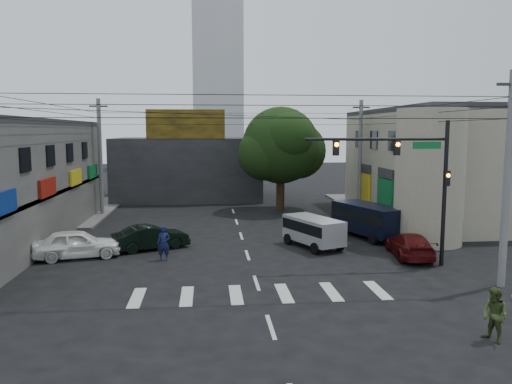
{
  "coord_description": "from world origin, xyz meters",
  "views": [
    {
      "loc": [
        -2.11,
        -24.3,
        6.7
      ],
      "look_at": [
        0.66,
        4.0,
        3.2
      ],
      "focal_mm": 35.0,
      "sensor_mm": 36.0,
      "label": 1
    }
  ],
  "objects": [
    {
      "name": "building_far",
      "position": [
        -4.0,
        26.0,
        3.0
      ],
      "size": [
        14.0,
        10.0,
        6.0
      ],
      "primitive_type": "cube",
      "color": "#232326",
      "rests_on": "ground"
    },
    {
      "name": "billboard",
      "position": [
        -4.0,
        21.1,
        7.3
      ],
      "size": [
        7.0,
        0.3,
        2.6
      ],
      "primitive_type": "cube",
      "color": "olive",
      "rests_on": "building_far"
    },
    {
      "name": "traffic_gantry",
      "position": [
        7.82,
        -1.0,
        4.83
      ],
      "size": [
        7.1,
        0.35,
        7.2
      ],
      "color": "black",
      "rests_on": "ground"
    },
    {
      "name": "sidewalk_far_right",
      "position": [
        18.0,
        18.0,
        0.07
      ],
      "size": [
        16.0,
        16.0,
        0.15
      ],
      "primitive_type": "cube",
      "color": "#514F4C",
      "rests_on": "ground"
    },
    {
      "name": "corner_column",
      "position": [
        11.0,
        4.0,
        4.0
      ],
      "size": [
        4.0,
        4.0,
        8.0
      ],
      "primitive_type": "cylinder",
      "color": "gray",
      "rests_on": "ground"
    },
    {
      "name": "silver_minivan",
      "position": [
        3.92,
        3.43,
        0.87
      ],
      "size": [
        5.25,
        4.61,
        1.73
      ],
      "primitive_type": null,
      "rotation": [
        0.0,
        0.0,
        1.98
      ],
      "color": "#ACADB5",
      "rests_on": "ground"
    },
    {
      "name": "pedestrian_olive",
      "position": [
        6.93,
        -9.89,
        0.88
      ],
      "size": [
        1.3,
        1.24,
        1.77
      ],
      "primitive_type": "imported",
      "rotation": [
        0.0,
        0.0,
        -1.21
      ],
      "color": "#384721",
      "rests_on": "ground"
    },
    {
      "name": "white_compact",
      "position": [
        -9.02,
        2.3,
        0.77
      ],
      "size": [
        3.8,
        5.29,
        1.53
      ],
      "primitive_type": "imported",
      "rotation": [
        0.0,
        0.0,
        1.8
      ],
      "color": "white",
      "rests_on": "ground"
    },
    {
      "name": "sidewalk_far_left",
      "position": [
        -18.0,
        18.0,
        0.07
      ],
      "size": [
        16.0,
        16.0,
        0.15
      ],
      "primitive_type": "cube",
      "color": "#514F4C",
      "rests_on": "ground"
    },
    {
      "name": "street_tree",
      "position": [
        4.0,
        17.0,
        5.47
      ],
      "size": [
        6.4,
        6.4,
        8.7
      ],
      "color": "black",
      "rests_on": "ground"
    },
    {
      "name": "utility_pole_near_right",
      "position": [
        10.5,
        -4.5,
        4.6
      ],
      "size": [
        0.32,
        0.32,
        9.2
      ],
      "primitive_type": "cylinder",
      "color": "#59595B",
      "rests_on": "ground"
    },
    {
      "name": "traffic_officer",
      "position": [
        -4.41,
        1.38,
        0.91
      ],
      "size": [
        0.66,
        0.44,
        1.81
      ],
      "primitive_type": "imported",
      "rotation": [
        0.0,
        0.0,
        0.0
      ],
      "color": "#131A44",
      "rests_on": "ground"
    },
    {
      "name": "tower_distant",
      "position": [
        0.0,
        70.0,
        22.0
      ],
      "size": [
        9.0,
        9.0,
        44.0
      ],
      "primitive_type": "cube",
      "color": "silver",
      "rests_on": "ground"
    },
    {
      "name": "building_right",
      "position": [
        18.0,
        13.0,
        4.0
      ],
      "size": [
        14.0,
        18.0,
        8.0
      ],
      "primitive_type": "cube",
      "color": "gray",
      "rests_on": "ground"
    },
    {
      "name": "utility_pole_far_left",
      "position": [
        -10.5,
        16.0,
        4.6
      ],
      "size": [
        0.32,
        0.32,
        9.2
      ],
      "primitive_type": "cylinder",
      "color": "#59595B",
      "rests_on": "ground"
    },
    {
      "name": "dark_sedan",
      "position": [
        -5.33,
        3.89,
        0.7
      ],
      "size": [
        4.64,
        5.33,
        1.39
      ],
      "primitive_type": "imported",
      "rotation": [
        0.0,
        0.0,
        1.99
      ],
      "color": "black",
      "rests_on": "ground"
    },
    {
      "name": "utility_pole_far_right",
      "position": [
        10.5,
        16.0,
        4.6
      ],
      "size": [
        0.32,
        0.32,
        9.2
      ],
      "primitive_type": "cylinder",
      "color": "#59595B",
      "rests_on": "ground"
    },
    {
      "name": "maroon_sedan",
      "position": [
        8.57,
        0.77,
        0.65
      ],
      "size": [
        2.94,
        4.93,
        1.3
      ],
      "primitive_type": "imported",
      "rotation": [
        0.0,
        0.0,
        3.02
      ],
      "color": "#460A0B",
      "rests_on": "ground"
    },
    {
      "name": "ground",
      "position": [
        0.0,
        0.0,
        0.0
      ],
      "size": [
        160.0,
        160.0,
        0.0
      ],
      "primitive_type": "plane",
      "color": "black",
      "rests_on": "ground"
    },
    {
      "name": "navy_van",
      "position": [
        7.93,
        5.78,
        1.05
      ],
      "size": [
        6.5,
        5.33,
        2.09
      ],
      "primitive_type": null,
      "rotation": [
        0.0,
        0.0,
        1.92
      ],
      "color": "black",
      "rests_on": "ground"
    }
  ]
}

